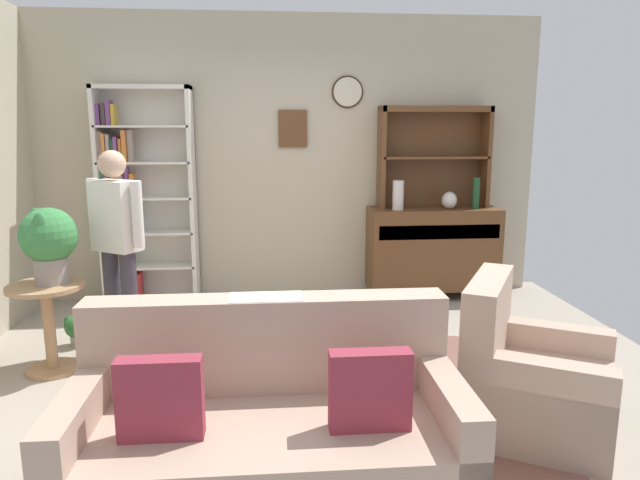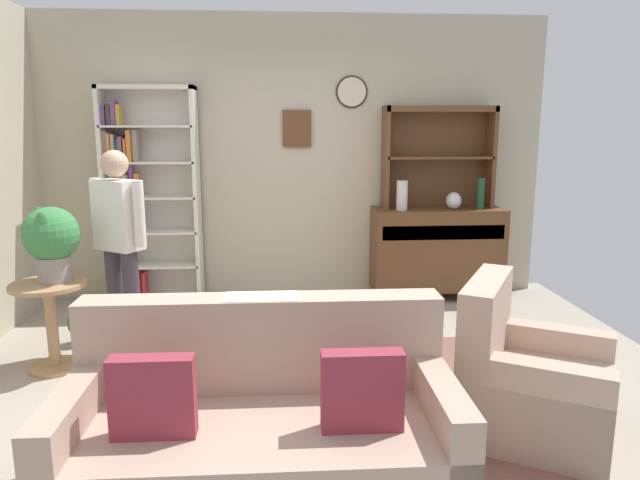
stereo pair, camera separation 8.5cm
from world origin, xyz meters
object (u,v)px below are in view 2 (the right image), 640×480
object	(u,v)px
couch_floral	(261,434)
bookshelf	(144,199)
armchair_floral	(528,384)
potted_plant_large	(51,239)
vase_round	(454,201)
sideboard_hutch	(438,143)
plant_stand	(51,316)
person_reading	(119,238)
sideboard	(437,249)
bottle_wine	(481,194)
potted_plant_small	(80,326)
vase_tall	(402,195)

from	to	relation	value
couch_floral	bookshelf	bearing A→B (deg)	110.75
armchair_floral	potted_plant_large	bearing A→B (deg)	159.32
couch_floral	vase_round	bearing A→B (deg)	58.99
sideboard_hutch	plant_stand	bearing A→B (deg)	-153.02
potted_plant_large	person_reading	world-z (taller)	person_reading
sideboard	bottle_wine	size ratio (longest dim) A/B	4.17
vase_round	armchair_floral	size ratio (longest dim) A/B	0.16
armchair_floral	vase_round	bearing A→B (deg)	82.84
armchair_floral	person_reading	bearing A→B (deg)	152.12
sideboard	plant_stand	world-z (taller)	sideboard
potted_plant_large	person_reading	distance (m)	0.47
armchair_floral	plant_stand	xyz separation A→B (m)	(-3.03, 1.10, 0.11)
person_reading	potted_plant_small	bearing A→B (deg)	153.64
bottle_wine	armchair_floral	size ratio (longest dim) A/B	0.30
couch_floral	armchair_floral	bearing A→B (deg)	17.24
potted_plant_large	armchair_floral	bearing A→B (deg)	-20.68
couch_floral	person_reading	world-z (taller)	person_reading
vase_tall	plant_stand	distance (m)	3.25
sideboard	couch_floral	distance (m)	3.53
bottle_wine	person_reading	world-z (taller)	person_reading
bookshelf	plant_stand	world-z (taller)	bookshelf
plant_stand	person_reading	distance (m)	0.73
potted_plant_small	person_reading	size ratio (longest dim) A/B	0.17
armchair_floral	bookshelf	bearing A→B (deg)	134.88
vase_tall	person_reading	size ratio (longest dim) A/B	0.19
sideboard_hutch	vase_round	xyz separation A→B (m)	(0.13, -0.18, -0.55)
sideboard	bookshelf	bearing A→B (deg)	178.35
person_reading	vase_tall	bearing A→B (deg)	26.18
plant_stand	potted_plant_large	distance (m)	0.56
vase_tall	person_reading	bearing A→B (deg)	-153.82
vase_tall	person_reading	distance (m)	2.67
vase_tall	bookshelf	bearing A→B (deg)	176.26
vase_tall	sideboard	bearing A→B (deg)	11.63
potted_plant_large	potted_plant_small	world-z (taller)	potted_plant_large
potted_plant_large	sideboard	bearing A→B (deg)	25.18
sideboard_hutch	potted_plant_large	size ratio (longest dim) A/B	2.05
vase_tall	person_reading	xyz separation A→B (m)	(-2.39, -1.18, -0.16)
sideboard_hutch	armchair_floral	world-z (taller)	sideboard_hutch
vase_tall	vase_round	bearing A→B (deg)	1.49
armchair_floral	person_reading	distance (m)	3.00
vase_round	potted_plant_small	xyz separation A→B (m)	(-3.33, -0.99, -0.85)
vase_round	potted_plant_small	world-z (taller)	vase_round
vase_tall	couch_floral	distance (m)	3.37
sideboard_hutch	bottle_wine	world-z (taller)	sideboard_hutch
sideboard	bottle_wine	distance (m)	0.69
sideboard_hutch	potted_plant_small	world-z (taller)	sideboard_hutch
bottle_wine	couch_floral	bearing A→B (deg)	-124.69
bookshelf	potted_plant_small	bearing A→B (deg)	-105.06
bookshelf	couch_floral	distance (m)	3.47
sideboard	potted_plant_large	distance (m)	3.55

